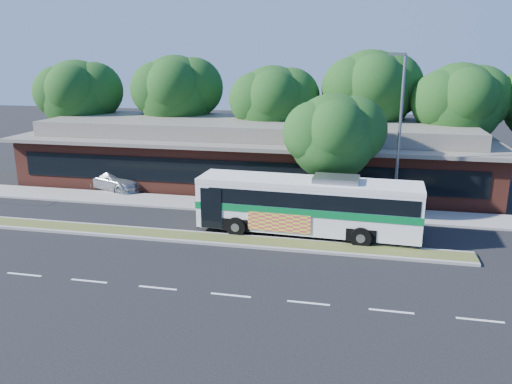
% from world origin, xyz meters
% --- Properties ---
extents(ground, '(120.00, 120.00, 0.00)m').
position_xyz_m(ground, '(0.00, 0.00, 0.00)').
color(ground, black).
rests_on(ground, ground).
extents(median_strip, '(26.00, 1.10, 0.15)m').
position_xyz_m(median_strip, '(0.00, 0.60, 0.07)').
color(median_strip, '#464B1F').
rests_on(median_strip, ground).
extents(sidewalk, '(44.00, 2.60, 0.12)m').
position_xyz_m(sidewalk, '(0.00, 6.40, 0.06)').
color(sidewalk, gray).
rests_on(sidewalk, ground).
extents(parking_lot, '(14.00, 12.00, 0.01)m').
position_xyz_m(parking_lot, '(-18.00, 10.00, 0.01)').
color(parking_lot, black).
rests_on(parking_lot, ground).
extents(plaza_building, '(33.20, 11.20, 4.45)m').
position_xyz_m(plaza_building, '(0.00, 12.99, 2.13)').
color(plaza_building, maroon).
rests_on(plaza_building, ground).
extents(lamp_post, '(0.93, 0.18, 9.07)m').
position_xyz_m(lamp_post, '(9.56, 6.00, 4.90)').
color(lamp_post, slate).
rests_on(lamp_post, ground).
extents(tree_bg_a, '(6.47, 5.80, 8.63)m').
position_xyz_m(tree_bg_a, '(-14.58, 15.14, 5.87)').
color(tree_bg_a, black).
rests_on(tree_bg_a, ground).
extents(tree_bg_b, '(6.69, 6.00, 9.00)m').
position_xyz_m(tree_bg_b, '(-6.57, 16.14, 6.14)').
color(tree_bg_b, black).
rests_on(tree_bg_b, ground).
extents(tree_bg_c, '(6.24, 5.60, 8.26)m').
position_xyz_m(tree_bg_c, '(1.40, 15.13, 5.59)').
color(tree_bg_c, black).
rests_on(tree_bg_c, ground).
extents(tree_bg_d, '(6.91, 6.20, 9.37)m').
position_xyz_m(tree_bg_d, '(8.45, 16.15, 6.42)').
color(tree_bg_d, black).
rests_on(tree_bg_d, ground).
extents(tree_bg_e, '(6.47, 5.80, 8.50)m').
position_xyz_m(tree_bg_e, '(14.42, 15.14, 5.74)').
color(tree_bg_e, black).
rests_on(tree_bg_e, ground).
extents(transit_bus, '(11.35, 2.98, 3.16)m').
position_xyz_m(transit_bus, '(5.14, 2.40, 1.76)').
color(transit_bus, white).
rests_on(transit_bus, ground).
extents(sedan, '(5.46, 3.58, 1.47)m').
position_xyz_m(sedan, '(-9.07, 8.62, 0.74)').
color(sedan, silver).
rests_on(sedan, ground).
extents(sidewalk_tree, '(5.45, 4.89, 6.93)m').
position_xyz_m(sidewalk_tree, '(6.35, 6.32, 4.60)').
color(sidewalk_tree, black).
rests_on(sidewalk_tree, ground).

